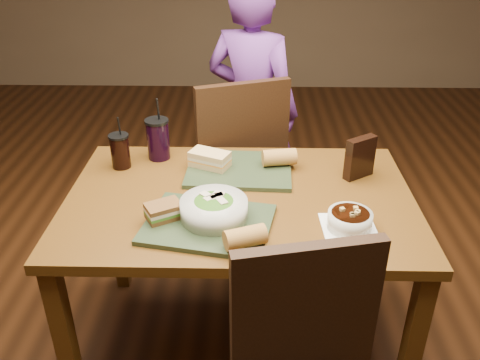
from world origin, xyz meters
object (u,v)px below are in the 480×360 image
salad_bowl (214,208)px  sandwich_near (164,211)px  chip_bag (360,158)px  tray_near (208,224)px  baguette_far (279,157)px  chair_far (243,164)px  tray_far (239,170)px  cup_cola (120,151)px  diner (252,110)px  baguette_near (245,237)px  dining_table (240,217)px  soup_bowl (350,220)px  cup_berry (158,139)px  sandwich_far (210,159)px

salad_bowl → sandwich_near: size_ratio=1.63×
salad_bowl → chip_bag: chip_bag is taller
tray_near → salad_bowl: salad_bowl is taller
tray_near → baguette_far: baguette_far is taller
chair_far → tray_far: 0.47m
sandwich_near → cup_cola: bearing=120.4°
diner → baguette_near: bearing=113.0°
dining_table → salad_bowl: bearing=-116.2°
dining_table → chip_bag: (0.47, 0.17, 0.17)m
tray_far → salad_bowl: size_ratio=1.82×
chair_far → salad_bowl: chair_far is taller
salad_bowl → soup_bowl: 0.46m
baguette_near → cup_berry: (-0.38, 0.65, 0.04)m
cup_berry → chip_bag: size_ratio=1.61×
diner → chip_bag: (0.42, -0.81, 0.12)m
baguette_far → cup_cola: bearing=179.7°
tray_far → dining_table: bearing=-87.8°
dining_table → baguette_near: bearing=-86.0°
soup_bowl → cup_berry: size_ratio=0.70×
chair_far → cup_cola: bearing=-141.8°
dining_table → sandwich_far: size_ratio=7.24×
salad_bowl → baguette_far: 0.47m
sandwich_near → baguette_far: bearing=44.6°
chair_far → sandwich_near: bearing=-107.9°
soup_bowl → salad_bowl: bearing=176.2°
diner → chip_bag: bearing=141.6°
diner → salad_bowl: 1.16m
sandwich_near → chair_far: bearing=72.1°
baguette_near → sandwich_far: bearing=105.5°
baguette_far → diner: bearing=98.4°
chip_bag → soup_bowl: bearing=-138.5°
dining_table → tray_far: bearing=92.2°
tray_near → tray_far: same height
tray_near → cup_berry: size_ratio=1.55×
diner → cup_cola: bearing=78.0°
salad_bowl → baguette_far: (0.24, 0.40, -0.00)m
soup_bowl → chip_bag: 0.39m
cup_berry → diner: bearing=58.8°
dining_table → chair_far: (0.00, 0.62, -0.09)m
tray_near → soup_bowl: size_ratio=2.23×
sandwich_near → chip_bag: 0.80m
tray_near → sandwich_far: size_ratio=2.34×
dining_table → tray_near: size_ratio=3.10×
cup_berry → sandwich_near: bearing=-78.9°
diner → sandwich_near: size_ratio=10.10×
soup_bowl → baguette_far: (-0.22, 0.43, 0.02)m
dining_table → salad_bowl: 0.24m
diner → cup_berry: diner is taller
sandwich_far → cup_cola: 0.37m
cup_berry → chip_bag: bearing=-10.4°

